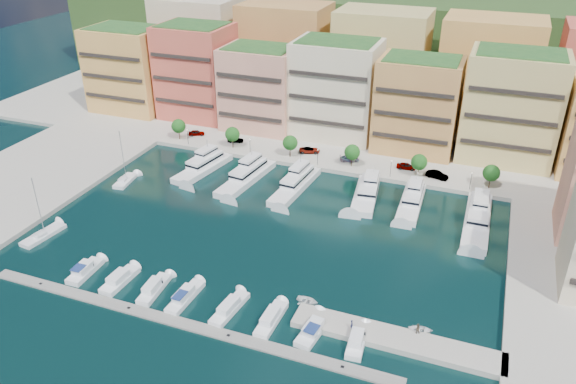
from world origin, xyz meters
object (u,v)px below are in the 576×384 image
Objects in this scene: yacht_4 at (366,193)px; person_1 at (417,328)px; tender_0 at (307,301)px; tree_5 at (491,173)px; lamppost_3 at (391,166)px; yacht_1 at (204,166)px; person_0 at (352,325)px; tree_3 at (352,152)px; yacht_5 at (412,200)px; tree_2 at (290,143)px; cruiser_5 at (229,309)px; yacht_3 at (296,183)px; lamppost_2 at (318,154)px; cruiser_3 at (154,289)px; cruiser_8 at (357,342)px; sailboat_0 at (43,236)px; car_5 at (437,175)px; tree_0 at (178,126)px; tree_1 at (232,134)px; cruiser_7 at (313,330)px; tree_4 at (419,162)px; lamppost_1 at (250,144)px; car_1 at (235,140)px; yacht_2 at (247,175)px; cruiser_6 at (271,319)px; car_3 at (349,159)px; tender_2 at (421,330)px; cruiser_2 at (120,280)px; sailboat_2 at (125,181)px; lamppost_4 at (471,178)px; car_4 at (406,166)px; yacht_6 at (478,217)px; car_0 at (196,133)px; tender_3 at (426,334)px; cruiser_1 at (85,271)px; car_2 at (310,150)px; cruiser_4 at (185,297)px.

person_1 is (17.94, -41.01, 0.79)m from yacht_4.
tender_0 is at bearing -23.69° from person_1.
lamppost_3 is (-22.00, -2.30, -0.92)m from tree_5.
person_0 is (48.79, -43.14, 0.76)m from yacht_1.
yacht_5 is at bearing -36.33° from tree_3.
cruiser_5 is at bearing -78.79° from tree_2.
yacht_3 is 16.17m from yacht_4.
lamppost_2 is 56.90m from cruiser_3.
cruiser_8 is 65.68m from sailboat_0.
yacht_1 is at bearing 117.58° from car_5.
tree_2 is at bearing 87.33° from cruiser_3.
tree_0 is 66.09m from yacht_5.
tree_1 reaches higher than car_5.
lamppost_2 is 0.50× the size of cruiser_7.
lamppost_3 is at bearing 62.77° from cruiser_3.
yacht_4 is (-9.18, -12.49, -3.65)m from tree_4.
cruiser_8 is at bearing -170.37° from car_5.
person_0 is at bearing -90.72° from tree_4.
yacht_3 is at bearing -34.38° from lamppost_1.
car_1 is (-32.92, 3.42, -3.06)m from tree_3.
tender_0 is (27.98, -37.47, -0.83)m from yacht_2.
sailboat_0 is (-29.94, 7.00, -0.24)m from cruiser_3.
cruiser_5 is 14.27m from cruiser_7.
sailboat_0 reaches higher than cruiser_6.
lamppost_1 is at bearing -176.87° from tree_4.
tender_2 is at bearing -174.25° from car_3.
tree_5 reaches higher than cruiser_2.
yacht_3 is 2.22× the size of cruiser_5.
car_1 is (-0.92, 3.42, -3.06)m from tree_1.
sailboat_2 is (-15.62, -25.46, -4.42)m from tree_1.
lamppost_4 is at bearing -4.70° from tree_3.
car_4 is at bearing 14.13° from tree_3.
cruiser_2 is at bearing -110.21° from yacht_3.
yacht_6 is 4.70× the size of car_3.
lamppost_2 is at bearing -124.61° from car_0.
cruiser_5 is 1.91× the size of car_3.
yacht_3 is at bearing 69.79° from cruiser_2.
tree_5 reaches higher than tender_3.
tender_2 is at bearing -44.12° from lamppost_1.
cruiser_1 is 42.77m from cruiser_7.
car_3 is (30.72, 2.71, -3.04)m from tree_1.
car_2 is at bearing 38.58° from yacht_1.
tree_4 is 64.95m from cruiser_4.
cruiser_4 is 20.35m from tender_0.
tree_3 is at bearing 167.05° from lamppost_3.
yacht_6 reaches higher than tender_3.
tree_3 is 70.68m from sailboat_0.
cruiser_3 is 0.93× the size of cruiser_4.
cruiser_1 is at bearing -179.99° from cruiser_5.
lamppost_3 reaches higher than car_1.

